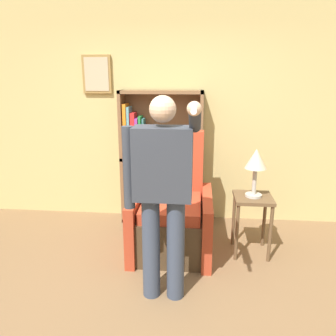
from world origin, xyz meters
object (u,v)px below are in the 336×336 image
(side_table, at_px, (252,208))
(armchair, at_px, (172,215))
(bookcase, at_px, (152,161))
(table_lamp, at_px, (256,162))
(person_standing, at_px, (163,188))

(side_table, bearing_deg, armchair, 177.07)
(bookcase, height_order, armchair, bookcase)
(bookcase, distance_m, table_lamp, 1.42)
(person_standing, height_order, table_lamp, person_standing)
(armchair, height_order, person_standing, person_standing)
(table_lamp, bearing_deg, side_table, 0.00)
(person_standing, bearing_deg, bookcase, 101.33)
(armchair, bearing_deg, bookcase, 114.27)
(armchair, bearing_deg, person_standing, -90.40)
(armchair, xyz_separation_m, person_standing, (-0.01, -0.87, 0.61))
(armchair, distance_m, side_table, 0.87)
(side_table, relative_size, table_lamp, 1.28)
(armchair, xyz_separation_m, table_lamp, (0.86, -0.04, 0.63))
(side_table, bearing_deg, table_lamp, 180.00)
(armchair, distance_m, person_standing, 1.07)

